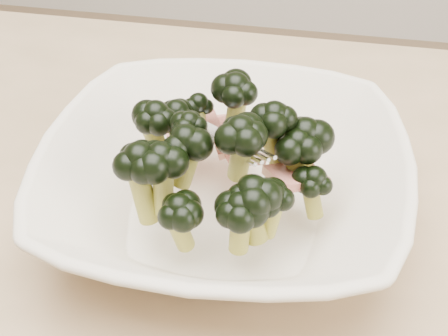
# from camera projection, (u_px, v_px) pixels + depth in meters

# --- Properties ---
(dining_table) EXTENTS (1.20, 0.80, 0.75)m
(dining_table) POSITION_uv_depth(u_px,v_px,m) (121.00, 335.00, 0.54)
(dining_table) COLOR tan
(dining_table) RESTS_ON ground
(broccoli_dish) EXTENTS (0.30, 0.30, 0.12)m
(broccoli_dish) POSITION_uv_depth(u_px,v_px,m) (224.00, 179.00, 0.49)
(broccoli_dish) COLOR silver
(broccoli_dish) RESTS_ON dining_table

